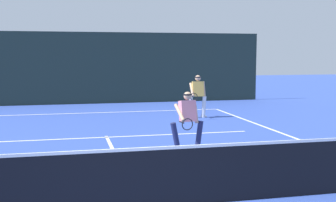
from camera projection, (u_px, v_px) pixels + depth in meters
name	position (u px, v px, depth m)	size (l,w,h in m)	color
court_line_baseline_far	(95.00, 113.00, 18.44)	(10.87, 0.10, 0.01)	white
court_line_service	(107.00, 137.00, 13.04)	(8.86, 0.10, 0.01)	white
court_line_centre	(119.00, 161.00, 10.13)	(0.10, 6.40, 0.01)	white
tennis_net	(142.00, 178.00, 6.98)	(11.90, 0.09, 1.09)	#1E4723
player_near	(187.00, 119.00, 11.04)	(0.93, 0.90, 1.54)	#1E234C
player_far	(198.00, 94.00, 16.95)	(0.86, 0.87, 1.67)	silver
tennis_ball	(237.00, 157.00, 10.45)	(0.07, 0.07, 0.07)	#D1E033
back_fence_windscreen	(90.00, 68.00, 21.66)	(17.85, 0.12, 3.57)	#202F2B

